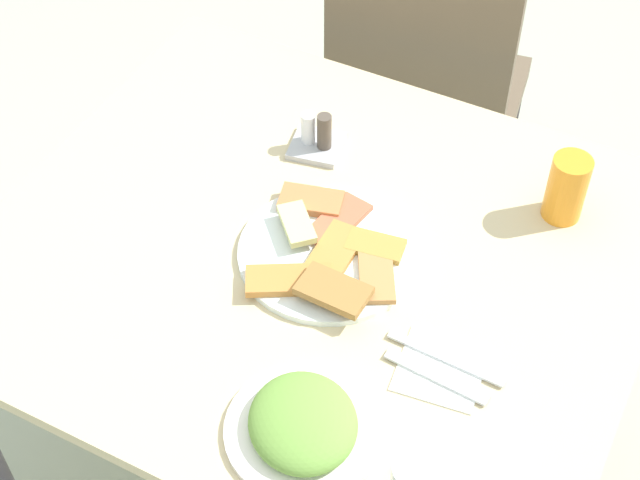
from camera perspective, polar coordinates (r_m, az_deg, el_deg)
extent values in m
plane|color=#B2B9A2|center=(2.19, -0.22, -13.36)|extent=(6.00, 6.00, 0.00)
cube|color=beige|center=(1.60, -0.29, -0.88)|extent=(1.07, 0.93, 0.02)
cylinder|color=#504955|center=(2.27, -6.20, 3.95)|extent=(0.04, 0.04, 0.70)
cylinder|color=#504955|center=(2.06, 16.91, -4.54)|extent=(0.04, 0.04, 0.70)
cube|color=brown|center=(2.39, 6.43, 8.08)|extent=(0.48, 0.48, 0.06)
cube|color=brown|center=(2.08, 5.76, 10.44)|extent=(0.40, 0.11, 0.46)
cylinder|color=#312B2E|center=(2.66, 11.02, 6.08)|extent=(0.03, 0.03, 0.37)
cylinder|color=#312B2E|center=(2.70, 3.09, 7.86)|extent=(0.03, 0.03, 0.37)
cylinder|color=#312B2E|center=(2.38, 9.33, 0.35)|extent=(0.03, 0.03, 0.37)
cylinder|color=#312B2E|center=(2.43, 0.59, 2.42)|extent=(0.03, 0.03, 0.37)
cylinder|color=white|center=(1.58, 0.44, -0.80)|extent=(0.30, 0.30, 0.01)
cube|color=#C0853E|center=(1.56, 0.77, -0.87)|extent=(0.06, 0.14, 0.01)
cube|color=#D76344|center=(1.61, 1.06, 1.10)|extent=(0.08, 0.13, 0.01)
cube|color=#BD824A|center=(1.53, 3.33, -2.10)|extent=(0.10, 0.12, 0.01)
cube|color=beige|center=(1.58, -1.37, 0.96)|extent=(0.09, 0.10, 0.01)
cube|color=#C8813C|center=(1.52, -1.86, -2.36)|extent=(0.15, 0.12, 0.01)
cube|color=#B18A3D|center=(1.58, 3.27, -0.33)|extent=(0.10, 0.06, 0.01)
cube|color=#A07038|center=(1.49, 0.79, -2.97)|extent=(0.11, 0.07, 0.01)
cube|color=#C27643|center=(1.64, -0.52, 2.31)|extent=(0.12, 0.08, 0.02)
cylinder|color=white|center=(1.38, -1.00, -11.09)|extent=(0.22, 0.22, 0.01)
ellipsoid|color=#70A141|center=(1.36, -1.01, -10.65)|extent=(0.22, 0.23, 0.05)
cylinder|color=orange|center=(1.65, 14.28, 2.97)|extent=(0.09, 0.09, 0.12)
cube|color=white|center=(1.45, 7.09, -7.50)|extent=(0.14, 0.14, 0.00)
cube|color=silver|center=(1.44, 6.83, -7.94)|extent=(0.17, 0.03, 0.00)
cube|color=silver|center=(1.46, 7.38, -6.89)|extent=(0.19, 0.02, 0.00)
cube|color=#B2B2B7|center=(1.76, -0.22, 5.54)|extent=(0.11, 0.11, 0.01)
cylinder|color=white|center=(1.74, -0.69, 6.59)|extent=(0.03, 0.03, 0.06)
cylinder|color=brown|center=(1.73, 0.25, 6.38)|extent=(0.03, 0.03, 0.07)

